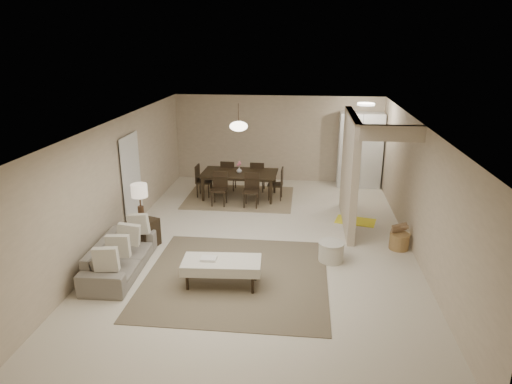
# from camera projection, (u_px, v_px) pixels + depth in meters

# --- Properties ---
(floor) EXTENTS (9.00, 9.00, 0.00)m
(floor) POSITION_uv_depth(u_px,v_px,m) (263.00, 242.00, 9.48)
(floor) COLOR beige
(floor) RESTS_ON ground
(ceiling) EXTENTS (9.00, 9.00, 0.00)m
(ceiling) POSITION_uv_depth(u_px,v_px,m) (263.00, 123.00, 8.68)
(ceiling) COLOR white
(ceiling) RESTS_ON back_wall
(back_wall) EXTENTS (6.00, 0.00, 6.00)m
(back_wall) POSITION_uv_depth(u_px,v_px,m) (277.00, 139.00, 13.32)
(back_wall) COLOR tan
(back_wall) RESTS_ON floor
(left_wall) EXTENTS (0.00, 9.00, 9.00)m
(left_wall) POSITION_uv_depth(u_px,v_px,m) (118.00, 180.00, 9.39)
(left_wall) COLOR tan
(left_wall) RESTS_ON floor
(right_wall) EXTENTS (0.00, 9.00, 9.00)m
(right_wall) POSITION_uv_depth(u_px,v_px,m) (418.00, 190.00, 8.77)
(right_wall) COLOR tan
(right_wall) RESTS_ON floor
(partition) EXTENTS (0.15, 2.50, 2.50)m
(partition) POSITION_uv_depth(u_px,v_px,m) (349.00, 171.00, 10.07)
(partition) COLOR tan
(partition) RESTS_ON floor
(doorway) EXTENTS (0.04, 0.90, 2.04)m
(doorway) POSITION_uv_depth(u_px,v_px,m) (131.00, 182.00, 10.02)
(doorway) COLOR black
(doorway) RESTS_ON floor
(pantry_cabinet) EXTENTS (1.20, 0.55, 2.10)m
(pantry_cabinet) POSITION_uv_depth(u_px,v_px,m) (360.00, 150.00, 12.82)
(pantry_cabinet) COLOR white
(pantry_cabinet) RESTS_ON floor
(flush_light) EXTENTS (0.44, 0.44, 0.05)m
(flush_light) POSITION_uv_depth(u_px,v_px,m) (366.00, 104.00, 11.48)
(flush_light) COLOR white
(flush_light) RESTS_ON ceiling
(living_rug) EXTENTS (3.20, 3.20, 0.01)m
(living_rug) POSITION_uv_depth(u_px,v_px,m) (236.00, 277.00, 8.09)
(living_rug) COLOR brown
(living_rug) RESTS_ON floor
(sofa) EXTENTS (2.03, 0.86, 0.58)m
(sofa) POSITION_uv_depth(u_px,v_px,m) (120.00, 256.00, 8.21)
(sofa) COLOR gray
(sofa) RESTS_ON floor
(ottoman_bench) EXTENTS (1.36, 0.69, 0.47)m
(ottoman_bench) POSITION_uv_depth(u_px,v_px,m) (222.00, 265.00, 7.71)
(ottoman_bench) COLOR beige
(ottoman_bench) RESTS_ON living_rug
(side_table) EXTENTS (0.65, 0.65, 0.57)m
(side_table) POSITION_uv_depth(u_px,v_px,m) (143.00, 233.00, 9.22)
(side_table) COLOR black
(side_table) RESTS_ON floor
(table_lamp) EXTENTS (0.32, 0.32, 0.76)m
(table_lamp) POSITION_uv_depth(u_px,v_px,m) (139.00, 194.00, 8.95)
(table_lamp) COLOR #4B3220
(table_lamp) RESTS_ON side_table
(round_pouf) EXTENTS (0.49, 0.49, 0.38)m
(round_pouf) POSITION_uv_depth(u_px,v_px,m) (331.00, 252.00, 8.63)
(round_pouf) COLOR beige
(round_pouf) RESTS_ON floor
(wicker_basket) EXTENTS (0.49, 0.49, 0.33)m
(wicker_basket) POSITION_uv_depth(u_px,v_px,m) (399.00, 241.00, 9.14)
(wicker_basket) COLOR olive
(wicker_basket) RESTS_ON floor
(dining_rug) EXTENTS (2.80, 2.10, 0.01)m
(dining_rug) POSITION_uv_depth(u_px,v_px,m) (239.00, 198.00, 12.15)
(dining_rug) COLOR #847052
(dining_rug) RESTS_ON floor
(dining_table) EXTENTS (2.00, 1.16, 0.69)m
(dining_table) POSITION_uv_depth(u_px,v_px,m) (239.00, 185.00, 12.04)
(dining_table) COLOR black
(dining_table) RESTS_ON dining_rug
(dining_chairs) EXTENTS (2.30, 1.69, 0.85)m
(dining_chairs) POSITION_uv_depth(u_px,v_px,m) (239.00, 182.00, 12.02)
(dining_chairs) COLOR black
(dining_chairs) RESTS_ON dining_rug
(vase) EXTENTS (0.17, 0.17, 0.15)m
(vase) POSITION_uv_depth(u_px,v_px,m) (239.00, 170.00, 11.91)
(vase) COLOR silver
(vase) RESTS_ON dining_table
(yellow_mat) EXTENTS (1.00, 0.74, 0.01)m
(yellow_mat) POSITION_uv_depth(u_px,v_px,m) (355.00, 221.00, 10.58)
(yellow_mat) COLOR yellow
(yellow_mat) RESTS_ON floor
(pendant_light) EXTENTS (0.46, 0.46, 0.71)m
(pendant_light) POSITION_uv_depth(u_px,v_px,m) (239.00, 126.00, 11.54)
(pendant_light) COLOR #4B3220
(pendant_light) RESTS_ON ceiling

